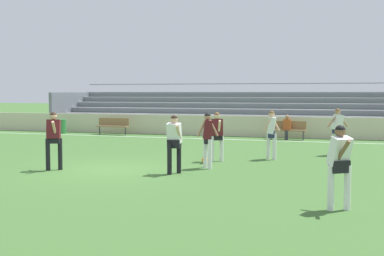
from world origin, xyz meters
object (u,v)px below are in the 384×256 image
player_dark_on_ball (208,135)px  player_dark_dropping_back (217,132)px  player_white_overlapping (340,160)px  trash_bin (61,126)px  player_dark_pressing_high (54,135)px  player_white_deep_cover (174,139)px  bleacher_stand (227,111)px  spectator_seated (287,125)px  soccer_ball (205,160)px  player_white_wide_right (272,130)px  bench_near_wall_gap (113,125)px  player_white_challenging (337,127)px  bench_near_bin (287,128)px

player_dark_on_ball → player_dark_dropping_back: bearing=95.4°
player_white_overlapping → trash_bin: bearing=136.4°
player_dark_pressing_high → player_white_overlapping: bearing=-18.8°
player_white_deep_cover → player_dark_pressing_high: 3.64m
bleacher_stand → spectator_seated: size_ratio=17.19×
soccer_ball → player_white_wide_right: bearing=41.7°
player_white_deep_cover → soccer_ball: (0.20, 2.36, -0.88)m
spectator_seated → bench_near_wall_gap: bearing=179.3°
trash_bin → spectator_seated: 12.56m
player_dark_dropping_back → player_white_deep_cover: size_ratio=0.99×
bleacher_stand → player_dark_on_ball: 14.86m
player_white_challenging → soccer_ball: player_white_challenging is taller
bench_near_bin → player_dark_dropping_back: (-1.11, -8.86, 0.43)m
bench_near_wall_gap → trash_bin: bearing=-176.8°
spectator_seated → player_white_challenging: (2.61, -5.70, 0.32)m
trash_bin → player_dark_dropping_back: 14.37m
player_dark_dropping_back → player_white_deep_cover: 2.96m
bleacher_stand → bench_near_bin: bearing=-44.7°
bleacher_stand → bench_near_bin: 5.79m
player_white_overlapping → player_white_challenging: 9.24m
bench_near_wall_gap → player_dark_on_ball: bearing=-51.1°
player_dark_pressing_high → bench_near_bin: bearing=67.1°
player_white_challenging → bleacher_stand: bearing=124.2°
player_white_challenging → player_white_wide_right: bearing=-137.0°
bench_near_bin → player_white_challenging: 6.39m
spectator_seated → player_white_wide_right: (0.52, -7.65, 0.30)m
bench_near_bin → player_white_overlapping: size_ratio=1.08×
player_dark_on_ball → player_white_wide_right: bearing=61.3°
bench_near_bin → player_dark_on_ball: 10.53m
trash_bin → player_dark_on_ball: (11.59, -10.30, 0.61)m
bleacher_stand → bench_near_bin: size_ratio=11.55×
bench_near_wall_gap → soccer_ball: bearing=-49.5°
bench_near_wall_gap → trash_bin: (-3.15, -0.18, -0.15)m
spectator_seated → player_dark_pressing_high: bearing=-113.1°
player_white_challenging → player_dark_pressing_high: 10.08m
player_white_overlapping → player_white_challenging: bearing=92.8°
player_dark_pressing_high → soccer_ball: player_dark_pressing_high is taller
trash_bin → player_white_deep_cover: player_white_deep_cover is taller
player_white_wide_right → player_white_deep_cover: 4.53m
player_white_deep_cover → player_white_overlapping: bearing=-35.2°
trash_bin → bench_near_bin: bearing=0.8°
bench_near_bin → bench_near_wall_gap: (-9.41, 0.00, 0.00)m
player_dark_on_ball → player_white_challenging: bearing=52.5°
spectator_seated → player_white_overlapping: size_ratio=0.73×
bench_near_bin → player_white_wide_right: size_ratio=1.08×
trash_bin → player_white_overlapping: player_white_overlapping is taller
spectator_seated → player_dark_pressing_high: size_ratio=0.70×
bench_near_bin → trash_bin: (-12.55, -0.18, -0.15)m
player_dark_dropping_back → player_white_deep_cover: player_white_deep_cover is taller
player_white_deep_cover → soccer_ball: 2.52m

